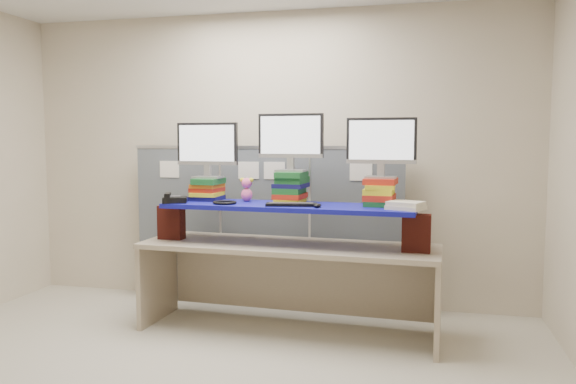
% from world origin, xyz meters
% --- Properties ---
extents(room, '(5.00, 4.00, 2.80)m').
position_xyz_m(room, '(0.00, 0.00, 1.40)').
color(room, beige).
rests_on(room, ground).
extents(cubicle_partition, '(2.60, 0.06, 1.53)m').
position_xyz_m(cubicle_partition, '(-0.00, 1.78, 0.77)').
color(cubicle_partition, '#51575F').
rests_on(cubicle_partition, ground).
extents(desk, '(2.46, 0.82, 0.74)m').
position_xyz_m(desk, '(0.38, 1.12, 0.59)').
color(desk, tan).
rests_on(desk, ground).
extents(brick_pier_left, '(0.22, 0.13, 0.29)m').
position_xyz_m(brick_pier_left, '(-0.65, 1.12, 0.88)').
color(brick_pier_left, maroon).
rests_on(brick_pier_left, desk).
extents(brick_pier_right, '(0.22, 0.13, 0.29)m').
position_xyz_m(brick_pier_right, '(1.40, 1.03, 0.88)').
color(brick_pier_right, maroon).
rests_on(brick_pier_right, desk).
extents(blue_board, '(2.07, 0.61, 0.04)m').
position_xyz_m(blue_board, '(0.38, 1.12, 1.05)').
color(blue_board, '#100B8A').
rests_on(blue_board, brick_pier_left).
extents(book_stack_left, '(0.26, 0.31, 0.19)m').
position_xyz_m(book_stack_left, '(-0.38, 1.28, 1.16)').
color(book_stack_left, '#12104A').
rests_on(book_stack_left, blue_board).
extents(book_stack_center, '(0.27, 0.33, 0.26)m').
position_xyz_m(book_stack_center, '(0.37, 1.24, 1.19)').
color(book_stack_center, yellow).
rests_on(book_stack_center, blue_board).
extents(book_stack_right, '(0.26, 0.32, 0.22)m').
position_xyz_m(book_stack_right, '(1.11, 1.21, 1.17)').
color(book_stack_right, '#195E26').
rests_on(book_stack_right, blue_board).
extents(monitor_left, '(0.55, 0.16, 0.48)m').
position_xyz_m(monitor_left, '(-0.37, 1.28, 1.52)').
color(monitor_left, '#9E9EA2').
rests_on(monitor_left, book_stack_left).
extents(monitor_center, '(0.55, 0.16, 0.48)m').
position_xyz_m(monitor_center, '(0.37, 1.24, 1.59)').
color(monitor_center, '#9E9EA2').
rests_on(monitor_center, book_stack_center).
extents(monitor_right, '(0.55, 0.16, 0.48)m').
position_xyz_m(monitor_right, '(1.11, 1.21, 1.55)').
color(monitor_right, '#9E9EA2').
rests_on(monitor_right, book_stack_right).
extents(keyboard, '(0.42, 0.20, 0.03)m').
position_xyz_m(keyboard, '(0.43, 1.02, 1.08)').
color(keyboard, black).
rests_on(keyboard, blue_board).
extents(mouse, '(0.06, 0.11, 0.03)m').
position_xyz_m(mouse, '(0.65, 0.97, 1.08)').
color(mouse, black).
rests_on(mouse, blue_board).
extents(desk_phone, '(0.24, 0.23, 0.08)m').
position_xyz_m(desk_phone, '(-0.57, 1.02, 1.09)').
color(desk_phone, black).
rests_on(desk_phone, blue_board).
extents(headset, '(0.24, 0.24, 0.02)m').
position_xyz_m(headset, '(-0.13, 1.03, 1.07)').
color(headset, black).
rests_on(headset, blue_board).
extents(plush_toy, '(0.12, 0.09, 0.20)m').
position_xyz_m(plush_toy, '(-0.01, 1.26, 1.17)').
color(plush_toy, pink).
rests_on(plush_toy, blue_board).
extents(binder_stack, '(0.31, 0.29, 0.06)m').
position_xyz_m(binder_stack, '(1.32, 1.00, 1.09)').
color(binder_stack, beige).
rests_on(binder_stack, blue_board).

